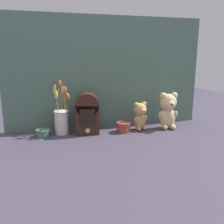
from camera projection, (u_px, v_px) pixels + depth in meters
The scene contains 8 objects.
ground_plane at pixel (113, 132), 1.62m from camera, with size 4.00×4.00×0.00m, color #3D3847.
backdrop_wall at pixel (107, 73), 1.69m from camera, with size 1.43×0.02×0.78m.
teddy_bear_large at pixel (168, 110), 1.68m from camera, with size 0.14×0.13×0.26m.
teddy_bear_medium at pixel (140, 115), 1.66m from camera, with size 0.11×0.10×0.20m.
flower_vase at pixel (61, 118), 1.57m from camera, with size 0.12×0.12×0.36m.
vintage_radio at pixel (87, 112), 1.58m from camera, with size 0.17×0.15×0.27m.
decorative_tin_tall at pixel (43, 133), 1.53m from camera, with size 0.09×0.09×0.05m.
decorative_tin_short at pixel (123, 127), 1.62m from camera, with size 0.10×0.10×0.07m.
Camera 1 is at (-0.39, -1.50, 0.50)m, focal length 38.00 mm.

